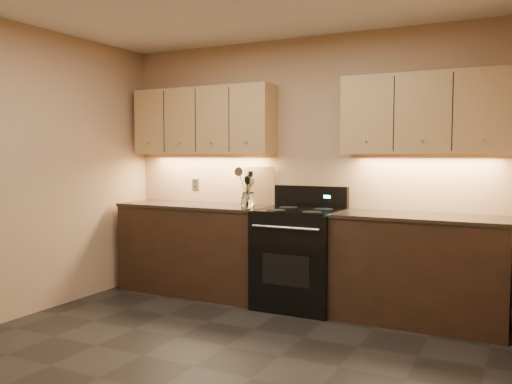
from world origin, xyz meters
TOP-DOWN VIEW (x-y plane):
  - floor at (0.00, 0.00)m, footprint 4.00×4.00m
  - wall_back at (0.00, 2.00)m, footprint 4.00×0.04m
  - counter_left at (-1.10, 1.70)m, footprint 1.62×0.62m
  - counter_right at (1.18, 1.70)m, footprint 1.46×0.62m
  - stove at (0.08, 1.68)m, footprint 0.76×0.68m
  - upper_cab_left at (-1.10, 1.85)m, footprint 1.60×0.30m
  - upper_cab_right at (1.18, 1.85)m, footprint 1.44×0.30m
  - outlet_plate at (-1.30, 1.99)m, footprint 0.08×0.01m
  - utensil_crock at (-0.42, 1.57)m, footprint 0.15×0.15m
  - cutting_board at (-0.48, 1.96)m, footprint 0.33×0.14m
  - wooden_spoon at (-0.44, 1.55)m, footprint 0.14×0.07m
  - black_spoon at (-0.43, 1.58)m, footprint 0.10×0.13m
  - black_turner at (-0.41, 1.55)m, footprint 0.10×0.16m
  - steel_skimmer at (-0.38, 1.55)m, footprint 0.24×0.14m

SIDE VIEW (x-z plane):
  - floor at x=0.00m, z-range 0.00..0.00m
  - counter_left at x=-1.10m, z-range 0.00..0.93m
  - counter_right at x=1.18m, z-range 0.00..0.93m
  - stove at x=0.08m, z-range -0.09..1.05m
  - utensil_crock at x=-0.42m, z-range 0.92..1.08m
  - wooden_spoon at x=-0.44m, z-range 0.94..1.23m
  - black_spoon at x=-0.43m, z-range 0.94..1.25m
  - outlet_plate at x=-1.30m, z-range 1.06..1.18m
  - black_turner at x=-0.41m, z-range 0.94..1.31m
  - cutting_board at x=-0.48m, z-range 0.93..1.33m
  - steel_skimmer at x=-0.38m, z-range 0.94..1.34m
  - wall_back at x=0.00m, z-range 0.00..2.60m
  - upper_cab_left at x=-1.10m, z-range 1.45..2.15m
  - upper_cab_right at x=1.18m, z-range 1.45..2.15m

